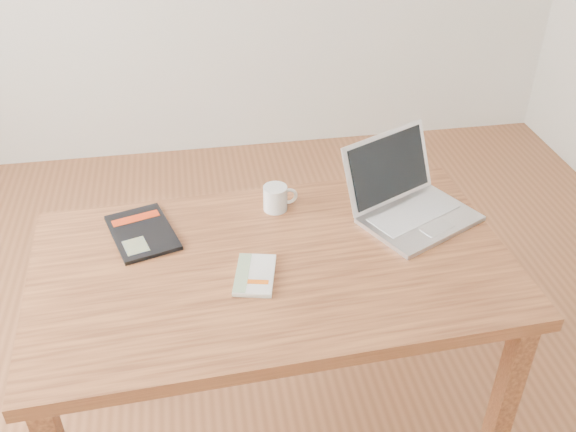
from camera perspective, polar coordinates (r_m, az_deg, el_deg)
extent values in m
plane|color=brown|center=(2.28, -3.78, -18.43)|extent=(4.00, 4.00, 0.00)
cube|color=brown|center=(1.73, -1.31, -4.55)|extent=(1.31, 0.79, 0.04)
cube|color=brown|center=(1.96, 18.43, -16.18)|extent=(0.06, 0.06, 0.71)
cube|color=brown|center=(2.22, -17.94, -8.89)|extent=(0.06, 0.06, 0.71)
cube|color=brown|center=(2.34, 11.50, -4.95)|extent=(0.06, 0.06, 0.71)
cube|color=beige|center=(1.66, -2.97, -5.28)|extent=(0.13, 0.18, 0.01)
cube|color=white|center=(1.66, -2.97, -5.25)|extent=(0.13, 0.18, 0.01)
cube|color=gray|center=(1.66, -4.08, -5.01)|extent=(0.07, 0.16, 0.00)
cube|color=#D95A0F|center=(1.63, -2.69, -5.87)|extent=(0.06, 0.03, 0.00)
cube|color=black|center=(1.86, -12.82, -1.43)|extent=(0.22, 0.28, 0.01)
cube|color=#AA280C|center=(1.91, -13.39, -0.20)|extent=(0.14, 0.07, 0.00)
cube|color=#7D835B|center=(1.80, -13.39, -2.60)|extent=(0.08, 0.09, 0.00)
cube|color=silver|center=(1.90, 11.66, -0.30)|extent=(0.38, 0.34, 0.01)
cube|color=silver|center=(1.91, 11.12, 0.26)|extent=(0.29, 0.22, 0.00)
cube|color=#BCBCC1|center=(1.86, 13.13, -1.04)|extent=(0.11, 0.09, 0.00)
cube|color=silver|center=(1.93, 8.90, 4.29)|extent=(0.32, 0.21, 0.20)
cube|color=black|center=(1.92, 9.00, 4.28)|extent=(0.28, 0.19, 0.17)
cylinder|color=white|center=(1.90, -1.14, 1.61)|extent=(0.07, 0.07, 0.08)
cylinder|color=black|center=(1.88, -1.15, 2.48)|extent=(0.06, 0.06, 0.01)
torus|color=white|center=(1.91, 0.09, 1.78)|extent=(0.05, 0.01, 0.05)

